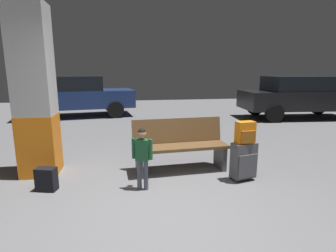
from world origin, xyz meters
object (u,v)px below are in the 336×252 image
(bench, at_px, (180,145))
(structural_pillar, at_px, (35,93))
(child, at_px, (142,152))
(suitcase, at_px, (244,161))
(backpack_bright, at_px, (245,133))
(parked_car_far, at_px, (77,95))
(parked_car_side, at_px, (299,96))
(backpack_dark_floor, at_px, (47,179))

(bench, bearing_deg, structural_pillar, 173.87)
(structural_pillar, height_order, child, structural_pillar)
(structural_pillar, distance_m, suitcase, 3.50)
(backpack_bright, relative_size, parked_car_far, 0.08)
(structural_pillar, height_order, backpack_bright, structural_pillar)
(bench, relative_size, parked_car_far, 0.38)
(suitcase, xyz_separation_m, parked_car_side, (4.46, 5.07, 0.48))
(structural_pillar, bearing_deg, parked_car_side, 28.75)
(bench, bearing_deg, suitcase, -33.54)
(backpack_bright, height_order, parked_car_side, parked_car_side)
(parked_car_side, bearing_deg, child, -139.63)
(suitcase, bearing_deg, bench, 146.46)
(child, distance_m, parked_car_far, 7.15)
(child, xyz_separation_m, parked_car_far, (-1.97, 6.87, 0.24))
(backpack_bright, height_order, parked_car_far, parked_car_far)
(bench, xyz_separation_m, child, (-0.70, -0.68, 0.12))
(backpack_bright, distance_m, parked_car_far, 7.67)
(backpack_dark_floor, height_order, parked_car_far, parked_car_far)
(suitcase, relative_size, child, 0.66)
(suitcase, bearing_deg, child, -177.16)
(bench, distance_m, parked_car_far, 6.75)
(backpack_bright, distance_m, backpack_dark_floor, 3.03)
(bench, relative_size, backpack_bright, 4.79)
(suitcase, bearing_deg, parked_car_far, 117.69)
(child, bearing_deg, suitcase, 2.84)
(parked_car_far, height_order, parked_car_side, same)
(structural_pillar, relative_size, parked_car_side, 0.65)
(child, bearing_deg, parked_car_far, 105.98)
(backpack_bright, relative_size, parked_car_side, 0.08)
(structural_pillar, distance_m, parked_car_far, 5.97)
(parked_car_far, bearing_deg, suitcase, -62.31)
(parked_car_side, bearing_deg, backpack_dark_floor, -146.30)
(structural_pillar, height_order, parked_car_far, structural_pillar)
(structural_pillar, xyz_separation_m, parked_car_far, (-0.33, 5.94, -0.55))
(parked_car_far, bearing_deg, backpack_dark_floor, -84.89)
(structural_pillar, distance_m, backpack_bright, 3.39)
(structural_pillar, relative_size, backpack_dark_floor, 8.04)
(suitcase, height_order, child, child)
(child, bearing_deg, parked_car_side, 40.37)
(suitcase, distance_m, parked_car_far, 7.68)
(structural_pillar, bearing_deg, backpack_dark_floor, -70.02)
(backpack_dark_floor, distance_m, parked_car_side, 8.94)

